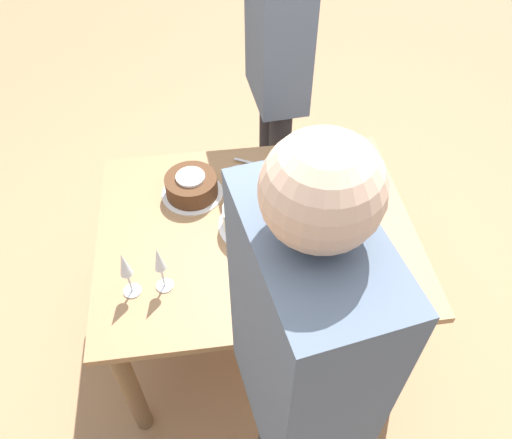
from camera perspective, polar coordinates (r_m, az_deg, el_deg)
The scene contains 11 objects.
ground_plane at distance 2.55m, azimuth 0.00°, elevation -11.88°, with size 12.00×12.00×0.00m, color #A87F56.
dining_table at distance 2.04m, azimuth 0.00°, elevation -3.13°, with size 1.23×0.98×0.73m.
cake_center_white at distance 1.93m, azimuth 0.19°, elevation 0.36°, with size 0.31×0.31×0.11m.
cake_front_chocolate at distance 2.07m, azimuth -7.38°, elevation 3.83°, with size 0.25×0.25×0.10m.
cake_back_decorated at distance 1.71m, azimuth 4.78°, elevation -8.32°, with size 0.20×0.20×0.11m.
wine_glass_near at distance 1.71m, azimuth -14.76°, elevation -5.31°, with size 0.06×0.06×0.21m.
wine_glass_far at distance 1.70m, azimuth -10.99°, elevation -4.83°, with size 0.06×0.06×0.21m.
wine_glass_extra at distance 1.90m, azimuth 13.36°, elevation 1.95°, with size 0.06×0.06×0.21m.
fork_pile at distance 2.19m, azimuth -0.21°, elevation 6.01°, with size 0.21×0.15×0.02m.
person_cutting at distance 2.39m, azimuth 2.45°, elevation 18.03°, with size 0.25×0.42×1.68m.
person_watching at distance 1.25m, azimuth 4.67°, elevation -16.72°, with size 0.28×0.43×1.77m.
Camera 1 is at (0.17, 1.27, 2.20)m, focal length 35.00 mm.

